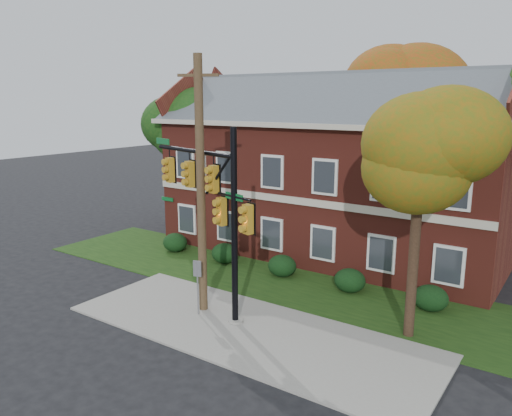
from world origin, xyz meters
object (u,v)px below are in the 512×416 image
Objects in this scene: hedge_right at (350,280)px; tree_left_rear at (186,126)px; hedge_center at (282,266)px; utility_pole at (201,187)px; hedge_left at (225,253)px; tree_near_right at (427,151)px; hedge_far_left at (175,242)px; traffic_signal at (213,200)px; apartment_building at (334,162)px; hedge_far_right at (431,298)px; tree_far_rear at (409,91)px; sign_post at (198,279)px.

tree_left_rear reaches higher than hedge_right.
hedge_center is 0.16× the size of tree_left_rear.
hedge_center is at bearing 59.55° from utility_pole.
hedge_left is 12.68m from tree_near_right.
hedge_far_left is 9.53m from traffic_signal.
traffic_signal is 0.74× the size of utility_pole.
hedge_far_left and hedge_left have the same top height.
tree_left_rear is (-13.23, 4.14, 6.16)m from hedge_right.
apartment_building is 13.43× the size of hedge_center.
tree_left_rear is (-16.73, 4.14, 6.16)m from hedge_far_right.
sign_post is at bearing -95.11° from tree_far_rear.
hedge_right is 0.16× the size of tree_near_right.
tree_far_rear is (8.34, 13.09, 8.32)m from hedge_far_left.
hedge_left is 0.16× the size of tree_near_right.
sign_post is (6.66, -5.70, 1.02)m from hedge_far_left.
apartment_building is 13.43× the size of hedge_far_left.
hedge_far_right is 0.12× the size of tree_far_rear.
utility_pole is at bearing -147.81° from traffic_signal.
utility_pole reaches higher than hedge_far_left.
traffic_signal is (-7.24, -2.22, -2.08)m from tree_near_right.
tree_far_rear is (-5.88, 15.93, 2.17)m from tree_near_right.
hedge_left is 9.69m from tree_left_rear.
tree_near_right is (7.22, -8.09, 1.68)m from apartment_building.
hedge_far_left is 0.62× the size of sign_post.
tree_left_rear is at bearing 115.27° from sign_post.
tree_left_rear reaches higher than hedge_far_right.
hedge_center is 9.90m from tree_near_right.
tree_near_right is 17.12m from tree_far_rear.
utility_pole is 4.39× the size of sign_post.
hedge_right is 15.17m from tree_left_rear.
hedge_center is 1.00× the size of hedge_far_right.
hedge_far_right is (3.50, 0.00, 0.00)m from hedge_right.
utility_pole is (9.23, -9.33, -1.63)m from tree_left_rear.
apartment_building is 9.94m from tree_left_rear.
utility_pole is at bearing -145.29° from hedge_far_right.
traffic_signal is at bearing -162.94° from tree_near_right.
tree_left_rear is (-6.23, 4.14, 6.16)m from hedge_left.
hedge_center is 0.16× the size of tree_near_right.
hedge_center is 0.19× the size of traffic_signal.
tree_near_right reaches higher than hedge_left.
apartment_building is 1.89× the size of utility_pole.
hedge_far_right is 6.77m from tree_near_right.
apartment_building reaches higher than hedge_far_right.
apartment_building is 8.28× the size of sign_post.
sign_post is at bearing -97.20° from utility_pole.
hedge_center is 12.23m from tree_left_rear.
hedge_right is 0.14× the size of utility_pole.
tree_near_right is (14.22, -2.83, 6.14)m from hedge_far_left.
tree_left_rear is 3.91× the size of sign_post.
hedge_right is 1.00× the size of hedge_far_right.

